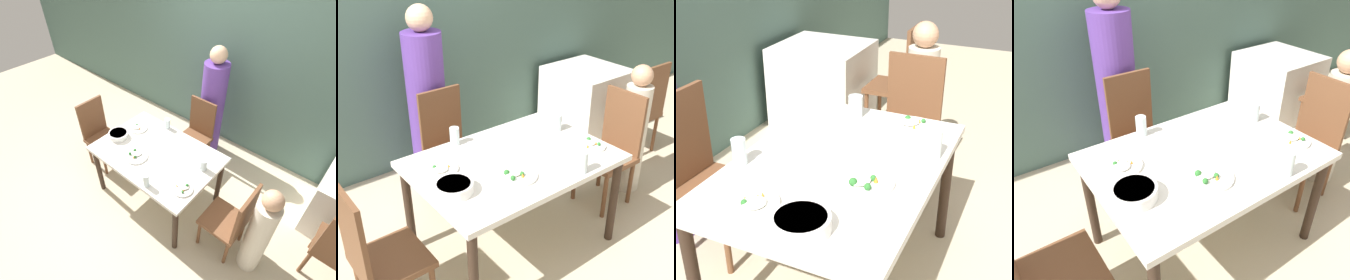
% 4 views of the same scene
% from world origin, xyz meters
% --- Properties ---
extents(ground_plane, '(10.00, 10.00, 0.00)m').
position_xyz_m(ground_plane, '(0.00, 0.00, 0.00)').
color(ground_plane, beige).
extents(dining_table, '(1.35, 0.94, 0.74)m').
position_xyz_m(dining_table, '(0.00, 0.00, 0.66)').
color(dining_table, silver).
rests_on(dining_table, ground_plane).
extents(chair_adult_spot, '(0.40, 0.40, 0.97)m').
position_xyz_m(chair_adult_spot, '(-0.03, 0.81, 0.51)').
color(chair_adult_spot, brown).
rests_on(chair_adult_spot, ground_plane).
extents(chair_child_spot, '(0.40, 0.40, 0.97)m').
position_xyz_m(chair_child_spot, '(1.02, -0.04, 0.51)').
color(chair_child_spot, brown).
rests_on(chair_child_spot, ground_plane).
extents(person_child, '(0.22, 0.22, 1.15)m').
position_xyz_m(person_child, '(1.29, -0.04, 0.55)').
color(person_child, beige).
rests_on(person_child, ground_plane).
extents(bowl_curry, '(0.23, 0.23, 0.07)m').
position_xyz_m(bowl_curry, '(-0.53, -0.10, 0.77)').
color(bowl_curry, white).
rests_on(bowl_curry, dining_table).
extents(plate_rice_adult, '(0.22, 0.22, 0.05)m').
position_xyz_m(plate_rice_adult, '(0.53, -0.20, 0.75)').
color(plate_rice_adult, white).
rests_on(plate_rice_adult, dining_table).
extents(plate_rice_child, '(0.23, 0.23, 0.05)m').
position_xyz_m(plate_rice_child, '(-0.47, 0.16, 0.75)').
color(plate_rice_child, white).
rests_on(plate_rice_child, dining_table).
extents(plate_noodles, '(0.26, 0.26, 0.06)m').
position_xyz_m(plate_noodles, '(-0.13, -0.19, 0.75)').
color(plate_noodles, white).
rests_on(plate_noodles, dining_table).
extents(glass_water_tall, '(0.07, 0.07, 0.13)m').
position_xyz_m(glass_water_tall, '(-0.20, 0.41, 0.80)').
color(glass_water_tall, silver).
rests_on(glass_water_tall, dining_table).
extents(glass_water_short, '(0.06, 0.06, 0.15)m').
position_xyz_m(glass_water_short, '(0.24, -0.40, 0.81)').
color(glass_water_short, silver).
rests_on(glass_water_short, dining_table).
extents(glass_water_center, '(0.08, 0.08, 0.13)m').
position_xyz_m(glass_water_center, '(0.53, 0.14, 0.80)').
color(glass_water_center, silver).
rests_on(glass_water_center, dining_table).
extents(fork_steel, '(0.18, 0.04, 0.01)m').
position_xyz_m(fork_steel, '(-0.04, 0.36, 0.74)').
color(fork_steel, silver).
rests_on(fork_steel, dining_table).
extents(background_table, '(0.74, 0.79, 0.72)m').
position_xyz_m(background_table, '(1.90, 1.05, 0.36)').
color(background_table, silver).
rests_on(background_table, ground_plane).
extents(chair_background, '(0.40, 0.40, 0.97)m').
position_xyz_m(chair_background, '(1.90, 0.31, 0.51)').
color(chair_background, brown).
rests_on(chair_background, ground_plane).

